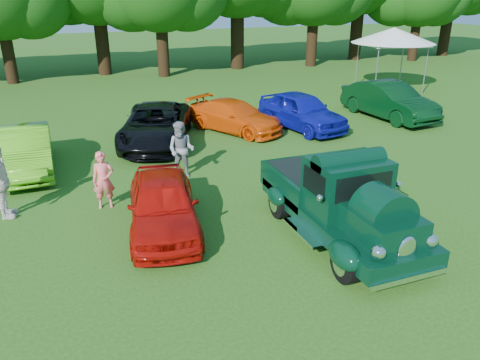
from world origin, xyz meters
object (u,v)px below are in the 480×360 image
object	(u,v)px
back_car_black	(156,125)
back_car_blue	(302,111)
red_convertible	(163,204)
back_car_orange	(235,116)
canopy_tent	(393,36)
hero_pickup	(339,202)
back_car_lime	(27,150)
spectator_grey	(181,150)
spectator_pink	(103,180)
back_car_green	(389,101)
spectator_white	(1,182)

from	to	relation	value
back_car_black	back_car_blue	world-z (taller)	back_car_blue
red_convertible	back_car_black	world-z (taller)	back_car_black
back_car_orange	canopy_tent	world-z (taller)	canopy_tent
hero_pickup	back_car_lime	world-z (taller)	hero_pickup
back_car_orange	back_car_lime	bearing A→B (deg)	163.93
spectator_grey	canopy_tent	bearing A→B (deg)	67.84
hero_pickup	spectator_pink	size ratio (longest dim) A/B	3.28
hero_pickup	spectator_grey	size ratio (longest dim) A/B	2.92
back_car_lime	back_car_green	distance (m)	15.37
back_car_blue	red_convertible	bearing A→B (deg)	-148.57
red_convertible	spectator_white	size ratio (longest dim) A/B	2.08
spectator_pink	back_car_lime	bearing A→B (deg)	123.57
hero_pickup	spectator_white	world-z (taller)	hero_pickup
back_car_lime	spectator_pink	distance (m)	4.24
back_car_orange	canopy_tent	size ratio (longest dim) A/B	0.77
red_convertible	back_car_lime	xyz separation A→B (m)	(-3.26, 5.55, 0.02)
back_car_black	spectator_pink	world-z (taller)	spectator_pink
canopy_tent	red_convertible	bearing A→B (deg)	-142.60
back_car_lime	back_car_orange	world-z (taller)	back_car_lime
hero_pickup	canopy_tent	world-z (taller)	canopy_tent
back_car_green	spectator_white	bearing A→B (deg)	-168.34
back_car_lime	back_car_orange	size ratio (longest dim) A/B	1.00
back_car_green	spectator_grey	distance (m)	11.34
hero_pickup	canopy_tent	xyz separation A→B (m)	(12.37, 14.22, 2.18)
back_car_green	canopy_tent	distance (m)	7.23
back_car_blue	canopy_tent	distance (m)	10.60
red_convertible	back_car_blue	distance (m)	10.16
red_convertible	spectator_pink	xyz separation A→B (m)	(-1.21, 1.83, 0.10)
red_convertible	spectator_grey	world-z (taller)	spectator_grey
back_car_orange	back_car_blue	size ratio (longest dim) A/B	0.97
back_car_green	back_car_lime	bearing A→B (deg)	179.96
spectator_pink	spectator_white	bearing A→B (deg)	177.67
back_car_orange	canopy_tent	bearing A→B (deg)	-6.85
spectator_white	back_car_black	bearing A→B (deg)	-38.73
back_car_lime	back_car_orange	xyz separation A→B (m)	(7.95, 1.96, -0.09)
hero_pickup	back_car_orange	bearing A→B (deg)	84.90
back_car_lime	canopy_tent	bearing A→B (deg)	18.55
red_convertible	spectator_pink	world-z (taller)	spectator_pink
back_car_green	canopy_tent	bearing A→B (deg)	47.21
back_car_lime	canopy_tent	size ratio (longest dim) A/B	0.77
back_car_lime	back_car_blue	world-z (taller)	back_car_blue
back_car_lime	spectator_grey	xyz separation A→B (m)	(4.58, -2.27, 0.18)
hero_pickup	back_car_lime	bearing A→B (deg)	134.05
spectator_grey	canopy_tent	world-z (taller)	canopy_tent
back_car_blue	spectator_grey	size ratio (longest dim) A/B	2.51
red_convertible	back_car_blue	xyz separation A→B (m)	(7.49, 6.86, 0.07)
red_convertible	back_car_black	size ratio (longest dim) A/B	0.78
back_car_blue	back_car_orange	bearing A→B (deg)	155.97
red_convertible	canopy_tent	size ratio (longest dim) A/B	0.73
hero_pickup	spectator_grey	world-z (taller)	hero_pickup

